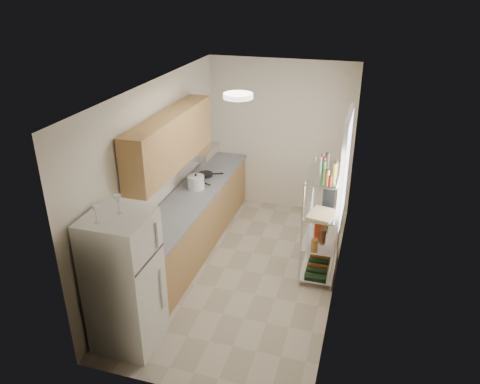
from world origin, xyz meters
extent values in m
cube|color=#BDAF99|center=(0.00, 0.00, -0.01)|extent=(2.50, 4.40, 0.01)
cube|color=white|center=(0.00, 0.00, 2.60)|extent=(2.50, 4.40, 0.01)
cube|color=beige|center=(0.00, 2.21, 1.30)|extent=(2.50, 0.01, 2.60)
cube|color=beige|center=(0.00, -2.21, 1.30)|extent=(2.50, 0.01, 2.60)
cube|color=beige|center=(-1.25, 0.00, 1.30)|extent=(0.01, 4.40, 2.60)
cube|color=beige|center=(1.25, 0.00, 1.30)|extent=(0.01, 4.40, 2.60)
cube|color=tan|center=(-0.92, 0.44, 0.43)|extent=(0.60, 3.48, 0.86)
cube|color=gray|center=(-0.90, 0.44, 0.88)|extent=(0.63, 3.51, 0.04)
cube|color=#B7BABC|center=(-0.94, -0.70, 0.88)|extent=(0.52, 0.44, 0.04)
cube|color=#B7BABC|center=(-0.64, 1.80, 0.46)|extent=(0.01, 0.55, 0.72)
cube|color=tan|center=(-1.05, 0.10, 1.81)|extent=(0.33, 2.20, 0.72)
cube|color=#B7BABC|center=(-1.00, 0.90, 1.39)|extent=(0.50, 0.60, 0.12)
cube|color=white|center=(1.23, 0.35, 1.55)|extent=(0.06, 1.00, 1.46)
cube|color=silver|center=(1.00, 0.30, 0.10)|extent=(0.45, 0.90, 0.02)
cube|color=silver|center=(1.00, 0.30, 0.55)|extent=(0.45, 0.90, 0.02)
cube|color=silver|center=(1.00, 0.30, 1.00)|extent=(0.45, 0.90, 0.02)
cube|color=silver|center=(1.00, 0.30, 1.50)|extent=(0.45, 0.90, 0.02)
cylinder|color=silver|center=(0.79, -0.14, 0.78)|extent=(0.02, 0.02, 1.55)
cylinder|color=silver|center=(0.79, 0.74, 0.78)|extent=(0.02, 0.02, 1.55)
cylinder|color=silver|center=(1.22, -0.14, 0.78)|extent=(0.02, 0.02, 1.55)
cylinder|color=silver|center=(1.22, 0.74, 0.78)|extent=(0.02, 0.02, 1.55)
cylinder|color=white|center=(0.00, -0.30, 2.57)|extent=(0.34, 0.34, 0.05)
cube|color=silver|center=(-0.87, -1.69, 0.80)|extent=(0.66, 0.66, 1.61)
cylinder|color=silver|center=(-0.93, 0.60, 1.00)|extent=(0.25, 0.25, 0.20)
cylinder|color=black|center=(-1.02, 0.85, 0.92)|extent=(0.36, 0.36, 0.05)
cylinder|color=black|center=(-0.96, 1.09, 0.92)|extent=(0.31, 0.31, 0.05)
cube|color=tan|center=(1.01, 0.06, 1.02)|extent=(0.38, 0.45, 0.03)
cube|color=black|center=(1.05, 0.44, 1.15)|extent=(0.18, 0.25, 0.27)
cube|color=#AF3315|center=(0.94, 0.45, 0.64)|extent=(0.10, 0.14, 0.15)
camera|label=1|loc=(1.50, -5.32, 3.82)|focal=35.00mm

